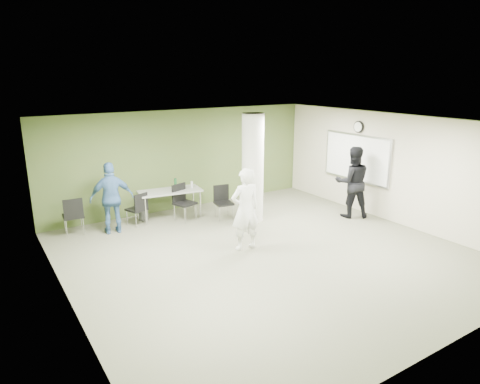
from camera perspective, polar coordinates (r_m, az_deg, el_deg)
floor at (r=9.32m, az=3.52°, el=-8.23°), size 8.00×8.00×0.00m
ceiling at (r=8.58m, az=3.83°, el=9.14°), size 8.00×8.00×0.00m
wall_back at (r=12.21m, az=-7.52°, el=4.31°), size 8.00×2.80×0.02m
wall_left at (r=7.33m, az=-22.53°, el=-4.42°), size 0.02×8.00×2.80m
wall_right_cream at (r=11.62m, az=19.81°, el=2.94°), size 0.02×8.00×2.80m
column at (r=11.00m, az=1.71°, el=3.19°), size 0.56×0.56×2.80m
whiteboard at (r=12.29m, az=15.23°, el=4.44°), size 0.05×2.30×1.30m
wall_clock at (r=12.16m, az=15.52°, el=8.37°), size 0.06×0.32×0.32m
folding_table at (r=11.45m, az=-9.26°, el=0.01°), size 1.71×0.93×1.03m
wastebasket at (r=11.61m, az=-12.76°, el=-2.96°), size 0.25×0.25×0.29m
chair_back_left at (r=10.91m, az=-21.35°, el=-2.67°), size 0.50×0.50×0.93m
chair_back_right at (r=11.10m, az=-13.39°, el=-1.93°), size 0.55×0.55×0.86m
chair_table_left at (r=11.31m, az=-7.68°, el=-0.98°), size 0.60×0.60×0.96m
chair_table_right at (r=11.36m, az=-2.32°, el=-0.99°), size 0.52×0.52×0.89m
woman_white at (r=9.25m, az=0.70°, el=-2.33°), size 0.69×0.48×1.83m
man_black at (r=11.76m, az=14.75°, el=1.28°), size 1.17×1.10×1.92m
man_blue at (r=10.67m, az=-16.72°, el=-0.79°), size 1.08×0.59×1.74m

